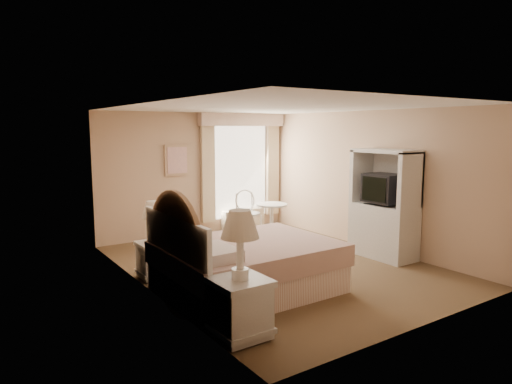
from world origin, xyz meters
TOP-DOWN VIEW (x-y plane):
  - room at (0.00, 0.00)m, footprint 4.21×5.51m
  - window at (1.05, 2.65)m, footprint 2.05×0.22m
  - framed_art at (-0.45, 2.71)m, footprint 0.52×0.04m
  - bed at (-1.11, -0.73)m, footprint 2.24×1.76m
  - nightstand_near at (-1.84, -1.87)m, footprint 0.55×0.55m
  - nightstand_far at (-1.84, 0.49)m, footprint 0.46×0.46m
  - round_table at (1.11, 1.64)m, footprint 0.63×0.63m
  - cafe_chair at (0.68, 1.89)m, footprint 0.48×0.48m
  - armoire at (1.81, -0.63)m, footprint 0.55×1.10m

SIDE VIEW (x-z plane):
  - bed at x=-1.11m, z-range -0.41..1.15m
  - nightstand_far at x=-1.84m, z-range -0.14..0.99m
  - round_table at x=1.11m, z-range 0.11..0.78m
  - nightstand_near at x=-1.84m, z-range -0.16..1.17m
  - cafe_chair at x=0.68m, z-range 0.08..1.04m
  - armoire at x=1.81m, z-range -0.16..1.68m
  - room at x=0.00m, z-range -0.01..2.50m
  - window at x=1.05m, z-range 0.09..2.60m
  - framed_art at x=-0.45m, z-range 1.24..1.86m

